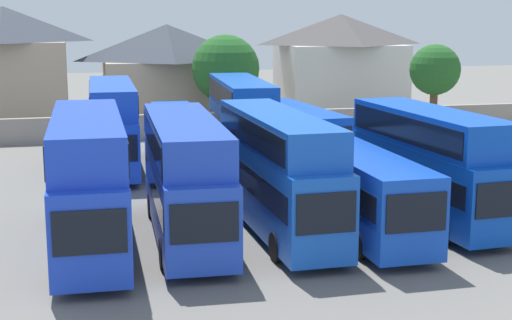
{
  "coord_description": "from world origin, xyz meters",
  "views": [
    {
      "loc": [
        -7.76,
        -29.39,
        8.96
      ],
      "look_at": [
        0.0,
        3.0,
        2.51
      ],
      "focal_mm": 53.96,
      "sensor_mm": 36.0,
      "label": 1
    }
  ],
  "objects_px": {
    "bus_2": "(185,172)",
    "tree_behind_wall": "(435,70)",
    "bus_5": "(430,159)",
    "tree_left_of_lot": "(226,69)",
    "bus_9": "(298,131)",
    "bus_8": "(242,116)",
    "bus_4": "(355,185)",
    "bus_1": "(88,175)",
    "house_terrace_centre": "(168,73)",
    "house_terrace_right": "(340,64)",
    "house_terrace_left": "(6,65)",
    "bus_7": "(176,135)",
    "bus_3": "(278,167)",
    "bus_6": "(113,122)"
  },
  "relations": [
    {
      "from": "bus_3",
      "to": "tree_behind_wall",
      "type": "xyz_separation_m",
      "value": [
        18.11,
        22.75,
        1.91
      ]
    },
    {
      "from": "bus_8",
      "to": "bus_9",
      "type": "bearing_deg",
      "value": 79.66
    },
    {
      "from": "bus_9",
      "to": "tree_behind_wall",
      "type": "height_order",
      "value": "tree_behind_wall"
    },
    {
      "from": "bus_3",
      "to": "bus_8",
      "type": "distance_m",
      "value": 15.31
    },
    {
      "from": "bus_6",
      "to": "bus_9",
      "type": "bearing_deg",
      "value": 91.14
    },
    {
      "from": "bus_9",
      "to": "house_terrace_left",
      "type": "height_order",
      "value": "house_terrace_left"
    },
    {
      "from": "bus_3",
      "to": "bus_6",
      "type": "relative_size",
      "value": 1.03
    },
    {
      "from": "bus_6",
      "to": "bus_9",
      "type": "xyz_separation_m",
      "value": [
        10.97,
        -0.07,
        -0.92
      ]
    },
    {
      "from": "bus_9",
      "to": "bus_2",
      "type": "bearing_deg",
      "value": -37.05
    },
    {
      "from": "bus_4",
      "to": "house_terrace_right",
      "type": "relative_size",
      "value": 1.07
    },
    {
      "from": "bus_1",
      "to": "bus_7",
      "type": "xyz_separation_m",
      "value": [
        5.36,
        15.12,
        -1.01
      ]
    },
    {
      "from": "bus_7",
      "to": "house_terrace_right",
      "type": "relative_size",
      "value": 0.97
    },
    {
      "from": "bus_4",
      "to": "tree_left_of_lot",
      "type": "relative_size",
      "value": 1.57
    },
    {
      "from": "bus_9",
      "to": "house_terrace_centre",
      "type": "bearing_deg",
      "value": -168.74
    },
    {
      "from": "bus_7",
      "to": "house_terrace_centre",
      "type": "height_order",
      "value": "house_terrace_centre"
    },
    {
      "from": "bus_5",
      "to": "tree_left_of_lot",
      "type": "distance_m",
      "value": 27.28
    },
    {
      "from": "bus_2",
      "to": "house_terrace_left",
      "type": "bearing_deg",
      "value": -162.55
    },
    {
      "from": "bus_3",
      "to": "bus_8",
      "type": "height_order",
      "value": "bus_8"
    },
    {
      "from": "bus_8",
      "to": "bus_7",
      "type": "bearing_deg",
      "value": -80.81
    },
    {
      "from": "bus_1",
      "to": "bus_5",
      "type": "bearing_deg",
      "value": 93.66
    },
    {
      "from": "bus_3",
      "to": "house_terrace_left",
      "type": "distance_m",
      "value": 36.72
    },
    {
      "from": "bus_5",
      "to": "house_terrace_left",
      "type": "bearing_deg",
      "value": -153.64
    },
    {
      "from": "bus_6",
      "to": "bus_8",
      "type": "xyz_separation_m",
      "value": [
        7.68,
        0.73,
        -0.01
      ]
    },
    {
      "from": "tree_behind_wall",
      "to": "tree_left_of_lot",
      "type": "bearing_deg",
      "value": 163.14
    },
    {
      "from": "bus_3",
      "to": "bus_5",
      "type": "distance_m",
      "value": 6.83
    },
    {
      "from": "bus_2",
      "to": "tree_behind_wall",
      "type": "bearing_deg",
      "value": 138.15
    },
    {
      "from": "bus_8",
      "to": "house_terrace_right",
      "type": "height_order",
      "value": "house_terrace_right"
    },
    {
      "from": "bus_8",
      "to": "house_terrace_right",
      "type": "xyz_separation_m",
      "value": [
        13.03,
        19.17,
        1.67
      ]
    },
    {
      "from": "bus_1",
      "to": "bus_5",
      "type": "height_order",
      "value": "bus_1"
    },
    {
      "from": "tree_behind_wall",
      "to": "bus_3",
      "type": "bearing_deg",
      "value": -128.52
    },
    {
      "from": "bus_7",
      "to": "tree_behind_wall",
      "type": "xyz_separation_m",
      "value": [
        20.29,
        7.97,
        2.81
      ]
    },
    {
      "from": "tree_behind_wall",
      "to": "bus_7",
      "type": "bearing_deg",
      "value": -158.56
    },
    {
      "from": "house_terrace_left",
      "to": "house_terrace_right",
      "type": "xyz_separation_m",
      "value": [
        27.85,
        0.08,
        -0.32
      ]
    },
    {
      "from": "house_terrace_right",
      "to": "bus_2",
      "type": "bearing_deg",
      "value": -118.62
    },
    {
      "from": "bus_3",
      "to": "tree_behind_wall",
      "type": "distance_m",
      "value": 29.14
    },
    {
      "from": "bus_3",
      "to": "house_terrace_right",
      "type": "bearing_deg",
      "value": 155.33
    },
    {
      "from": "bus_7",
      "to": "bus_9",
      "type": "distance_m",
      "value": 7.32
    },
    {
      "from": "bus_7",
      "to": "bus_5",
      "type": "bearing_deg",
      "value": 34.65
    },
    {
      "from": "bus_6",
      "to": "house_terrace_right",
      "type": "bearing_deg",
      "value": 135.33
    },
    {
      "from": "bus_4",
      "to": "house_terrace_centre",
      "type": "height_order",
      "value": "house_terrace_centre"
    },
    {
      "from": "house_terrace_left",
      "to": "bus_1",
      "type": "bearing_deg",
      "value": -81.07
    },
    {
      "from": "bus_4",
      "to": "tree_behind_wall",
      "type": "height_order",
      "value": "tree_behind_wall"
    },
    {
      "from": "bus_7",
      "to": "house_terrace_centre",
      "type": "relative_size",
      "value": 0.97
    },
    {
      "from": "bus_7",
      "to": "bus_8",
      "type": "relative_size",
      "value": 0.91
    },
    {
      "from": "house_terrace_centre",
      "to": "tree_left_of_lot",
      "type": "xyz_separation_m",
      "value": [
        3.63,
        -6.03,
        0.67
      ]
    },
    {
      "from": "bus_4",
      "to": "bus_6",
      "type": "relative_size",
      "value": 1.04
    },
    {
      "from": "bus_9",
      "to": "tree_behind_wall",
      "type": "xyz_separation_m",
      "value": [
        12.98,
        8.34,
        2.79
      ]
    },
    {
      "from": "bus_8",
      "to": "tree_behind_wall",
      "type": "relative_size",
      "value": 1.72
    },
    {
      "from": "bus_4",
      "to": "bus_1",
      "type": "bearing_deg",
      "value": -90.98
    },
    {
      "from": "house_terrace_left",
      "to": "bus_7",
      "type": "bearing_deg",
      "value": -61.02
    }
  ]
}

